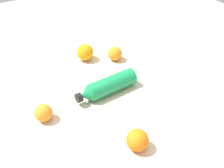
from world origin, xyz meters
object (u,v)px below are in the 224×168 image
Objects in this scene: orange_0 at (115,54)px; orange_3 at (44,113)px; orange_1 at (137,140)px; orange_2 at (85,52)px; water_bottle at (107,86)px.

orange_3 is (-0.41, -0.22, -0.00)m from orange_0.
orange_0 is 1.06× the size of orange_3.
orange_1 is 0.34m from orange_3.
orange_2 is 0.41m from orange_3.
water_bottle is at bearing -126.87° from orange_0.
orange_2 is at bearing 81.95° from orange_1.
orange_0 reaches higher than orange_3.
orange_2 is (-0.12, 0.07, 0.01)m from orange_0.
water_bottle is 0.25m from orange_0.
water_bottle is 3.33× the size of orange_2.
orange_2 reaches higher than orange_1.
orange_3 is (-0.29, -0.29, -0.01)m from orange_2.
orange_0 is 0.95× the size of orange_1.
orange_2 is at bearing 149.63° from orange_0.
orange_0 is at bearing 67.63° from orange_1.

